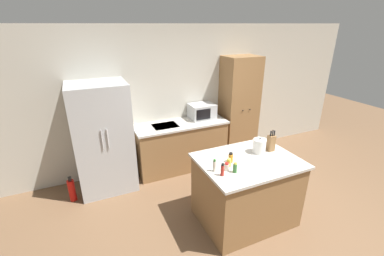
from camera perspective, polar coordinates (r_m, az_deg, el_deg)
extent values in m
plane|color=brown|center=(3.88, 16.14, -20.83)|extent=(14.00, 14.00, 0.00)
cube|color=beige|center=(5.00, 0.63, 7.18)|extent=(7.20, 0.06, 2.60)
cube|color=#B7BABC|center=(4.35, -19.14, -2.15)|extent=(0.87, 0.72, 1.79)
cylinder|color=silver|center=(3.94, -19.37, -2.42)|extent=(0.02, 0.02, 0.30)
cylinder|color=silver|center=(3.95, -18.22, -2.24)|extent=(0.02, 0.02, 0.30)
cube|color=olive|center=(4.87, -2.41, -4.11)|extent=(1.67, 0.58, 0.88)
cube|color=beige|center=(4.69, -2.49, 0.91)|extent=(1.71, 0.62, 0.03)
cube|color=#9EA0A3|center=(4.59, -5.98, 0.48)|extent=(0.44, 0.34, 0.01)
cube|color=olive|center=(5.25, 10.33, 4.36)|extent=(0.68, 0.50, 2.04)
sphere|color=black|center=(4.99, 11.26, 3.83)|extent=(0.02, 0.02, 0.02)
sphere|color=black|center=(5.08, 12.78, 4.05)|extent=(0.02, 0.02, 0.02)
cube|color=olive|center=(3.71, 11.83, -13.54)|extent=(1.23, 0.92, 0.91)
cube|color=beige|center=(3.46, 12.44, -7.14)|extent=(1.29, 0.98, 0.03)
cube|color=#B2B5B7|center=(4.89, 2.20, 3.77)|extent=(0.47, 0.36, 0.28)
cube|color=black|center=(4.71, 2.59, 3.03)|extent=(0.28, 0.01, 0.19)
cube|color=olive|center=(3.72, 17.14, -3.24)|extent=(0.09, 0.08, 0.23)
cylinder|color=black|center=(3.63, 17.10, -1.18)|extent=(0.02, 0.02, 0.08)
cylinder|color=black|center=(3.65, 17.15, -1.16)|extent=(0.02, 0.02, 0.07)
cylinder|color=black|center=(3.65, 17.50, -1.23)|extent=(0.02, 0.02, 0.06)
cylinder|color=black|center=(3.67, 17.52, -1.01)|extent=(0.02, 0.02, 0.08)
cylinder|color=black|center=(3.67, 17.86, -1.09)|extent=(0.02, 0.02, 0.07)
cylinder|color=#337033|center=(3.12, 9.53, -8.81)|extent=(0.05, 0.05, 0.11)
cylinder|color=#E5DB4C|center=(3.09, 9.61, -7.75)|extent=(0.04, 0.04, 0.02)
cylinder|color=gold|center=(3.24, 8.16, -7.72)|extent=(0.06, 0.06, 0.09)
cylinder|color=#E5DB4C|center=(3.21, 8.21, -6.91)|extent=(0.04, 0.04, 0.02)
cylinder|color=orange|center=(3.33, 8.58, -6.64)|extent=(0.06, 0.06, 0.11)
cylinder|color=black|center=(3.30, 8.65, -5.63)|extent=(0.05, 0.05, 0.02)
cylinder|color=beige|center=(3.11, 4.99, -8.48)|extent=(0.04, 0.04, 0.13)
cylinder|color=#286628|center=(3.07, 5.04, -7.19)|extent=(0.03, 0.03, 0.03)
cylinder|color=beige|center=(3.16, 7.70, -8.61)|extent=(0.06, 0.06, 0.08)
cylinder|color=red|center=(3.13, 7.75, -7.82)|extent=(0.05, 0.05, 0.02)
cylinder|color=#B2281E|center=(3.03, 6.77, -9.38)|extent=(0.04, 0.04, 0.13)
cylinder|color=black|center=(2.99, 6.84, -8.08)|extent=(0.03, 0.03, 0.03)
cylinder|color=white|center=(3.63, 14.74, -3.88)|extent=(0.17, 0.17, 0.20)
sphere|color=#262628|center=(3.58, 14.91, -2.30)|extent=(0.02, 0.02, 0.02)
cylinder|color=red|center=(4.53, -25.12, -12.45)|extent=(0.10, 0.10, 0.36)
cylinder|color=black|center=(4.42, -25.56, -10.18)|extent=(0.05, 0.05, 0.06)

